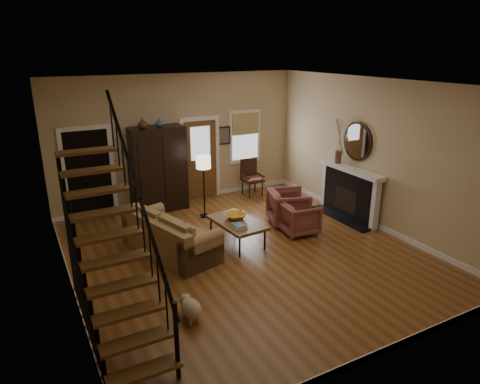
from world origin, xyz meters
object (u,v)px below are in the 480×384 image
armoire (159,169)px  floor_lamp (204,187)px  armchair_right (289,207)px  armchair_left (299,218)px  coffee_table (237,232)px  side_chair (252,178)px  sofa (171,234)px

armoire → floor_lamp: (0.77, -0.99, -0.30)m
armoire → armchair_right: size_ratio=2.39×
armoire → floor_lamp: size_ratio=1.40×
armchair_left → armchair_right: size_ratio=0.87×
coffee_table → side_chair: 3.06m
armchair_left → floor_lamp: size_ratio=0.51×
sofa → side_chair: side_chair is taller
side_chair → coffee_table: bearing=-125.7°
armchair_left → side_chair: (0.33, 2.65, 0.16)m
armchair_right → side_chair: (0.24, 2.10, 0.11)m
armoire → side_chair: bearing=-4.5°
coffee_table → floor_lamp: bearing=90.0°
sofa → floor_lamp: (1.37, 1.45, 0.35)m
armchair_right → floor_lamp: floor_lamp is taller
coffee_table → floor_lamp: (0.00, 1.68, 0.50)m
floor_lamp → armoire: bearing=128.0°
sofa → floor_lamp: floor_lamp is taller
armchair_left → floor_lamp: (-1.44, 1.86, 0.40)m
floor_lamp → side_chair: 1.96m
sofa → side_chair: size_ratio=2.09×
armoire → sofa: armoire is taller
sofa → armoire: bearing=59.9°
coffee_table → armchair_left: size_ratio=1.69×
sofa → armchair_left: (2.81, -0.41, -0.05)m
floor_lamp → side_chair: (1.78, 0.79, -0.24)m
armchair_left → side_chair: 2.68m
armchair_right → side_chair: size_ratio=0.86×
sofa → armchair_right: armchair_right is taller
sofa → floor_lamp: size_ratio=1.42×
armoire → floor_lamp: bearing=-52.0°
sofa → armchair_right: size_ratio=2.43×
armoire → coffee_table: (0.77, -2.67, -0.80)m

